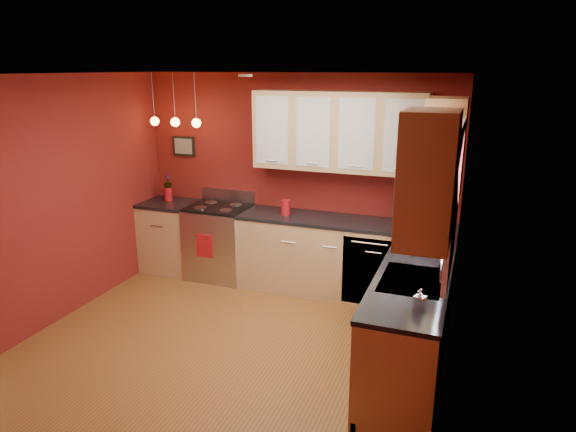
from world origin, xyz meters
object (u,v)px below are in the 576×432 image
(red_canister, at_px, (286,207))
(gas_range, at_px, (220,241))
(soap_pump, at_px, (420,300))
(sink, at_px, (412,282))
(coffee_maker, at_px, (405,213))

(red_canister, bearing_deg, gas_range, 178.35)
(soap_pump, bearing_deg, sink, 102.38)
(gas_range, xyz_separation_m, sink, (2.62, -1.50, 0.43))
(sink, distance_m, coffee_maker, 1.67)
(red_canister, distance_m, coffee_maker, 1.40)
(red_canister, bearing_deg, coffee_maker, 6.86)
(sink, distance_m, soap_pump, 0.57)
(gas_range, height_order, red_canister, red_canister)
(sink, bearing_deg, red_canister, 138.95)
(sink, xyz_separation_m, red_canister, (-1.69, 1.47, 0.12))
(soap_pump, bearing_deg, red_canister, 131.86)
(coffee_maker, relative_size, soap_pump, 1.52)
(gas_range, distance_m, red_canister, 1.08)
(sink, distance_m, red_canister, 2.25)
(gas_range, xyz_separation_m, coffee_maker, (2.32, 0.14, 0.57))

